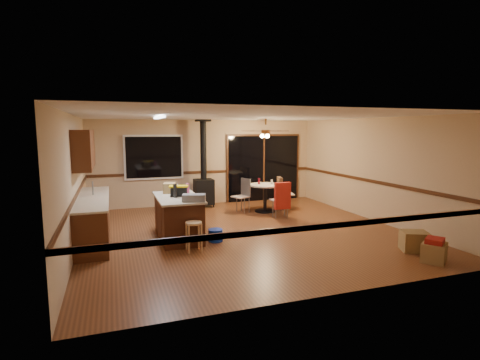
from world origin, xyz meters
name	(u,v)px	position (x,y,z in m)	size (l,w,h in m)	color
floor	(244,232)	(0.00, 0.00, 0.00)	(7.00, 7.00, 0.00)	brown
ceiling	(244,116)	(0.00, 0.00, 2.60)	(7.00, 7.00, 0.00)	silver
wall_back	(206,162)	(0.00, 3.50, 1.30)	(7.00, 7.00, 0.00)	tan
wall_front	(332,204)	(0.00, -3.50, 1.30)	(7.00, 7.00, 0.00)	tan
wall_left	(74,182)	(-3.50, 0.00, 1.30)	(7.00, 7.00, 0.00)	tan
wall_right	(374,170)	(3.50, 0.00, 1.30)	(7.00, 7.00, 0.00)	tan
chair_rail	(244,188)	(0.00, 0.00, 1.00)	(7.00, 7.00, 0.08)	#412110
window	(154,157)	(-1.60, 3.45, 1.50)	(1.72, 0.10, 1.32)	black
sliding_door	(263,168)	(1.90, 3.45, 1.05)	(2.52, 0.10, 2.10)	black
lower_cabinets	(94,219)	(-3.20, 0.50, 0.43)	(0.60, 3.00, 0.86)	#502814
countertop	(93,198)	(-3.20, 0.50, 0.88)	(0.64, 3.04, 0.04)	beige
upper_cabinets	(84,149)	(-3.33, 0.70, 1.90)	(0.35, 2.00, 0.80)	#502814
kitchen_island	(178,217)	(-1.50, 0.00, 0.45)	(0.88, 1.68, 0.90)	#3D1C0F
wood_stove	(204,183)	(-0.20, 3.05, 0.73)	(0.55, 0.50, 2.52)	black
ceiling_fan	(266,133)	(1.27, 1.80, 2.21)	(0.24, 0.24, 0.55)	brown
fluorescent_strip	(159,117)	(-1.80, 0.30, 2.56)	(0.10, 1.20, 0.04)	white
toolbox_grey	(194,198)	(-1.28, -0.63, 0.97)	(0.45, 0.25, 0.14)	slate
toolbox_black	(179,192)	(-1.46, 0.05, 1.00)	(0.35, 0.18, 0.19)	black
toolbox_yellow_lid	(179,186)	(-1.46, 0.05, 1.11)	(0.41, 0.21, 0.03)	gold
box_on_island	(169,188)	(-1.59, 0.54, 1.01)	(0.24, 0.33, 0.22)	olive
bottle_dark	(175,191)	(-1.57, -0.09, 1.04)	(0.08, 0.08, 0.28)	black
bottle_pink	(188,189)	(-1.23, 0.25, 1.02)	(0.07, 0.07, 0.23)	#D84C8C
bottle_white	(177,189)	(-1.44, 0.46, 1.00)	(0.07, 0.07, 0.20)	white
bar_stool	(194,237)	(-1.37, -0.98, 0.29)	(0.31, 0.31, 0.57)	tan
blue_bucket	(215,235)	(-0.81, -0.49, 0.13)	(0.30, 0.30, 0.25)	#0C2CAA
dining_table	(265,193)	(1.27, 1.80, 0.53)	(0.92, 0.92, 0.78)	black
glass_red	(259,181)	(1.12, 1.90, 0.86)	(0.06, 0.06, 0.17)	#590C14
glass_cream	(272,182)	(1.45, 1.75, 0.85)	(0.06, 0.06, 0.13)	beige
chair_left	(243,191)	(0.67, 1.94, 0.59)	(0.52, 0.51, 0.51)	tan
chair_near	(282,196)	(1.38, 0.92, 0.60)	(0.44, 0.47, 0.70)	tan
chair_right	(281,189)	(1.79, 1.90, 0.60)	(0.55, 0.52, 0.70)	tan
box_under_window	(176,204)	(-1.09, 2.74, 0.19)	(0.49, 0.39, 0.39)	olive
box_corner_a	(434,252)	(2.50, -2.92, 0.17)	(0.44, 0.37, 0.33)	olive
box_corner_b	(414,241)	(2.62, -2.34, 0.19)	(0.47, 0.40, 0.38)	olive
box_small_red	(435,241)	(2.50, -2.92, 0.38)	(0.33, 0.28, 0.09)	maroon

